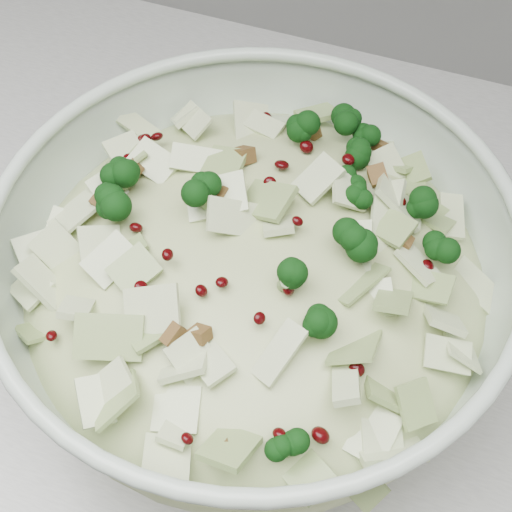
{
  "coord_description": "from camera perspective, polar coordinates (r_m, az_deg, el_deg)",
  "views": [
    {
      "loc": [
        0.15,
        1.34,
        1.4
      ],
      "look_at": [
        0.05,
        1.6,
        1.0
      ],
      "focal_mm": 50.0,
      "sensor_mm": 36.0,
      "label": 1
    }
  ],
  "objects": [
    {
      "name": "counter",
      "position": [
        1.03,
        -0.71,
        -13.16
      ],
      "size": [
        3.6,
        0.6,
        0.9
      ],
      "primitive_type": "cube",
      "color": "silver",
      "rests_on": "floor"
    },
    {
      "name": "salad",
      "position": [
        0.49,
        -0.08,
        -0.61
      ],
      "size": [
        0.41,
        0.41,
        0.14
      ],
      "rotation": [
        0.0,
        0.0,
        -0.28
      ],
      "color": "#C6D08E",
      "rests_on": "mixing_bowl"
    },
    {
      "name": "mixing_bowl",
      "position": [
        0.51,
        -0.08,
        -2.1
      ],
      "size": [
        0.47,
        0.47,
        0.14
      ],
      "rotation": [
        0.0,
        0.0,
        -0.42
      ],
      "color": "#B5C7B5",
      "rests_on": "counter"
    }
  ]
}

